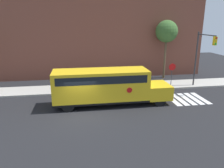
{
  "coord_description": "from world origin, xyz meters",
  "views": [
    {
      "loc": [
        -0.1,
        -15.8,
        7.03
      ],
      "look_at": [
        2.76,
        2.28,
        1.68
      ],
      "focal_mm": 35.0,
      "sensor_mm": 36.0,
      "label": 1
    }
  ],
  "objects_px": {
    "stop_sign": "(172,72)",
    "traffic_light": "(202,52)",
    "school_bus": "(106,85)",
    "tree_far_sidewalk": "(167,32)"
  },
  "relations": [
    {
      "from": "school_bus",
      "to": "tree_far_sidewalk",
      "type": "relative_size",
      "value": 1.41
    },
    {
      "from": "school_bus",
      "to": "stop_sign",
      "type": "distance_m",
      "value": 8.31
    },
    {
      "from": "stop_sign",
      "to": "traffic_light",
      "type": "bearing_deg",
      "value": -12.35
    },
    {
      "from": "stop_sign",
      "to": "tree_far_sidewalk",
      "type": "bearing_deg",
      "value": 77.78
    },
    {
      "from": "stop_sign",
      "to": "traffic_light",
      "type": "height_order",
      "value": "traffic_light"
    },
    {
      "from": "tree_far_sidewalk",
      "to": "school_bus",
      "type": "bearing_deg",
      "value": -136.51
    },
    {
      "from": "school_bus",
      "to": "traffic_light",
      "type": "distance_m",
      "value": 10.91
    },
    {
      "from": "school_bus",
      "to": "tree_far_sidewalk",
      "type": "xyz_separation_m",
      "value": [
        8.44,
        8.01,
        3.96
      ]
    },
    {
      "from": "stop_sign",
      "to": "traffic_light",
      "type": "relative_size",
      "value": 0.46
    },
    {
      "from": "traffic_light",
      "to": "school_bus",
      "type": "bearing_deg",
      "value": -163.74
    }
  ]
}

